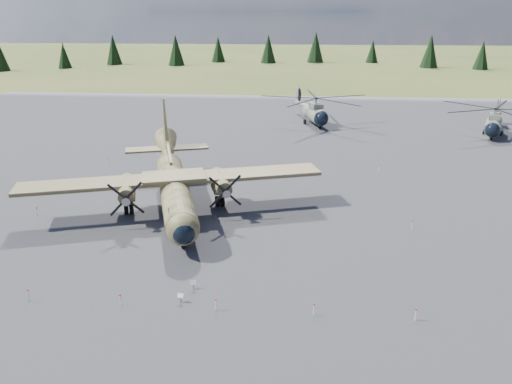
{
  "coord_description": "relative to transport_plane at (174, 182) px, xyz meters",
  "views": [
    {
      "loc": [
        6.83,
        -39.53,
        17.35
      ],
      "look_at": [
        3.09,
        2.0,
        2.22
      ],
      "focal_mm": 35.0,
      "sensor_mm": 36.0,
      "label": 1
    }
  ],
  "objects": [
    {
      "name": "helicopter_near",
      "position": [
        13.72,
        37.59,
        0.68
      ],
      "size": [
        22.25,
        22.98,
        4.57
      ],
      "rotation": [
        0.0,
        0.0,
        0.28
      ],
      "color": "slate",
      "rests_on": "ground"
    },
    {
      "name": "info_placard_right",
      "position": [
        4.28,
        -15.84,
        -2.14
      ],
      "size": [
        0.43,
        0.25,
        0.63
      ],
      "rotation": [
        0.0,
        0.0,
        -0.22
      ],
      "color": "gray",
      "rests_on": "ground"
    },
    {
      "name": "barrier_fence",
      "position": [
        4.17,
        -3.15,
        -2.05
      ],
      "size": [
        33.12,
        29.62,
        0.85
      ],
      "color": "white",
      "rests_on": "ground"
    },
    {
      "name": "apron",
      "position": [
        4.64,
        6.93,
        -2.56
      ],
      "size": [
        120.0,
        120.0,
        0.04
      ],
      "primitive_type": "cube",
      "color": "slate",
      "rests_on": "ground"
    },
    {
      "name": "info_placard_left",
      "position": [
        4.73,
        -14.18,
        -2.14
      ],
      "size": [
        0.43,
        0.28,
        0.63
      ],
      "rotation": [
        0.0,
        0.0,
        0.29
      ],
      "color": "gray",
      "rests_on": "ground"
    },
    {
      "name": "ground",
      "position": [
        4.64,
        -3.07,
        -2.56
      ],
      "size": [
        500.0,
        500.0,
        0.0
      ],
      "primitive_type": "plane",
      "color": "brown",
      "rests_on": "ground"
    },
    {
      "name": "transport_plane",
      "position": [
        0.0,
        0.0,
        0.0
      ],
      "size": [
        26.57,
        23.67,
        8.91
      ],
      "rotation": [
        0.0,
        0.0,
        0.31
      ],
      "color": "#3C3E21",
      "rests_on": "ground"
    },
    {
      "name": "helicopter_mid",
      "position": [
        39.68,
        32.12,
        0.47
      ],
      "size": [
        21.76,
        21.76,
        4.27
      ],
      "rotation": [
        0.0,
        0.0,
        -0.37
      ],
      "color": "slate",
      "rests_on": "ground"
    },
    {
      "name": "treeline",
      "position": [
        -0.8,
        -13.4,
        2.43
      ],
      "size": [
        300.44,
        303.48,
        10.99
      ],
      "color": "black",
      "rests_on": "ground"
    }
  ]
}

